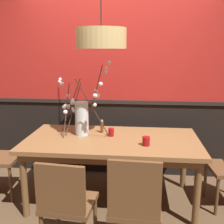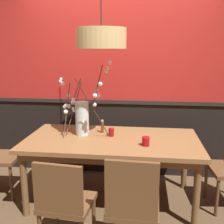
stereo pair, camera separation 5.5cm
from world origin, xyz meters
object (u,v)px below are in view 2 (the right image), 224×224
Objects in this scene: chair_near_side_left at (64,202)px; candle_holder_nearer_edge at (146,141)px; chair_near_side_right at (133,205)px; chair_far_side_right at (143,136)px; dining_table at (112,145)px; condiment_bottle at (102,127)px; vase_with_blossoms at (82,116)px; pendant_lamp at (101,38)px; chair_far_side_left at (97,134)px; candle_holder_nearer_center at (111,132)px.

candle_holder_nearer_edge is (0.66, 0.74, 0.30)m from chair_near_side_left.
chair_near_side_right reaches higher than chair_far_side_right.
chair_far_side_right is at bearing 69.72° from dining_table.
vase_with_blossoms is at bearing -156.45° from condiment_bottle.
pendant_lamp reaches higher than chair_near_side_left.
candle_holder_nearer_edge is (0.10, 0.75, 0.28)m from chair_near_side_right.
chair_far_side_left reaches higher than chair_near_side_left.
vase_with_blossoms is at bearing 176.24° from candle_holder_nearer_center.
chair_near_side_left is 1.19m from condiment_bottle.
chair_near_side_right is (0.57, -0.01, 0.02)m from chair_near_side_left.
candle_holder_nearer_center is 0.97× the size of candle_holder_nearer_edge.
candle_holder_nearer_center is at bearing 44.55° from pendant_lamp.
candle_holder_nearer_center is at bearing -68.88° from chair_far_side_left.
candle_holder_nearer_center is 0.59× the size of condiment_bottle.
vase_with_blossoms is at bearing -92.12° from chair_far_side_left.
condiment_bottle is (0.19, -0.70, 0.32)m from chair_far_side_left.
dining_table is at bearing -69.74° from chair_far_side_left.
chair_near_side_left reaches higher than dining_table.
condiment_bottle reaches higher than candle_holder_nearer_edge.
condiment_bottle is at bearing 82.83° from chair_near_side_left.
condiment_bottle reaches higher than candle_holder_nearer_center.
pendant_lamp reaches higher than chair_far_side_right.
chair_far_side_right is at bearing 66.66° from candle_holder_nearer_center.
candle_holder_nearer_edge is at bearing -21.18° from pendant_lamp.
chair_near_side_left is at bearing -108.72° from chair_far_side_right.
pendant_lamp is at bearing -178.45° from dining_table.
candle_holder_nearer_center is (-0.02, 0.09, 0.13)m from dining_table.
vase_with_blossoms is (-0.64, 1.05, 0.45)m from chair_near_side_right.
candle_holder_nearer_edge is at bearing -37.75° from condiment_bottle.
pendant_lamp is (-0.45, -0.93, 1.34)m from chair_far_side_right.
dining_table is at bearing -78.06° from candle_holder_nearer_center.
chair_far_side_right is (0.68, 0.02, -0.01)m from chair_far_side_left.
chair_far_side_left is (-0.05, 1.84, 0.01)m from chair_near_side_left.
vase_with_blossoms is (-0.03, -0.80, 0.47)m from chair_far_side_left.
chair_near_side_left and chair_far_side_right have the same top height.
chair_near_side_left is 0.78× the size of pendant_lamp.
dining_table is 2.17× the size of chair_far_side_right.
pendant_lamp is at bearing -135.45° from candle_holder_nearer_center.
chair_near_side_right is at bearing -73.82° from candle_holder_nearer_center.
chair_near_side_left reaches higher than candle_holder_nearer_center.
condiment_bottle is (0.14, 1.14, 0.33)m from chair_near_side_left.
chair_far_side_left is 0.93m from candle_holder_nearer_center.
dining_table is at bearing -55.67° from condiment_bottle.
condiment_bottle is at bearing 23.55° from vase_with_blossoms.
candle_holder_nearer_center is (0.32, -0.82, 0.29)m from chair_far_side_left.
candle_holder_nearer_edge is at bearing -57.17° from chair_far_side_left.
chair_far_side_left is 0.92m from vase_with_blossoms.
chair_far_side_left is at bearing 122.83° from candle_holder_nearer_edge.
chair_far_side_left is at bearing 91.56° from chair_near_side_left.
chair_far_side_right is 9.25× the size of candle_holder_nearer_edge.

